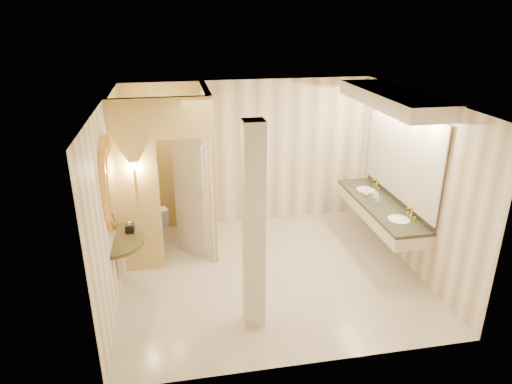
% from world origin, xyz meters
% --- Properties ---
extents(floor, '(4.50, 4.50, 0.00)m').
position_xyz_m(floor, '(0.00, 0.00, 0.00)').
color(floor, beige).
rests_on(floor, ground).
extents(ceiling, '(4.50, 4.50, 0.00)m').
position_xyz_m(ceiling, '(0.00, 0.00, 2.70)').
color(ceiling, silver).
rests_on(ceiling, wall_back).
extents(wall_back, '(4.50, 0.02, 2.70)m').
position_xyz_m(wall_back, '(0.00, 2.00, 1.35)').
color(wall_back, white).
rests_on(wall_back, floor).
extents(wall_front, '(4.50, 0.02, 2.70)m').
position_xyz_m(wall_front, '(0.00, -2.00, 1.35)').
color(wall_front, white).
rests_on(wall_front, floor).
extents(wall_left, '(0.02, 4.00, 2.70)m').
position_xyz_m(wall_left, '(-2.25, 0.00, 1.35)').
color(wall_left, white).
rests_on(wall_left, floor).
extents(wall_right, '(0.02, 4.00, 2.70)m').
position_xyz_m(wall_right, '(2.25, 0.00, 1.35)').
color(wall_right, white).
rests_on(wall_right, floor).
extents(toilet_closet, '(1.50, 1.55, 2.70)m').
position_xyz_m(toilet_closet, '(-1.14, 0.96, 1.39)').
color(toilet_closet, '#F3D07F').
rests_on(toilet_closet, floor).
extents(wall_sconce, '(0.14, 0.14, 0.42)m').
position_xyz_m(wall_sconce, '(-1.93, 0.43, 1.73)').
color(wall_sconce, gold).
rests_on(wall_sconce, toilet_closet).
extents(vanity, '(0.75, 2.51, 2.09)m').
position_xyz_m(vanity, '(1.98, 0.40, 1.63)').
color(vanity, beige).
rests_on(vanity, floor).
extents(console_shelf, '(1.01, 1.01, 1.95)m').
position_xyz_m(console_shelf, '(-2.21, -0.11, 1.34)').
color(console_shelf, black).
rests_on(console_shelf, floor).
extents(pillar, '(0.25, 0.25, 2.70)m').
position_xyz_m(pillar, '(-0.45, -1.12, 1.35)').
color(pillar, beige).
rests_on(pillar, floor).
extents(tissue_box, '(0.12, 0.12, 0.12)m').
position_xyz_m(tissue_box, '(-2.03, 0.06, 0.93)').
color(tissue_box, black).
rests_on(tissue_box, console_shelf).
extents(toilet, '(0.62, 0.86, 0.79)m').
position_xyz_m(toilet, '(-1.81, 1.34, 0.39)').
color(toilet, white).
rests_on(toilet, floor).
extents(soap_bottle_a, '(0.08, 0.08, 0.14)m').
position_xyz_m(soap_bottle_a, '(1.94, 0.61, 0.95)').
color(soap_bottle_a, beige).
rests_on(soap_bottle_a, vanity).
extents(soap_bottle_b, '(0.09, 0.09, 0.11)m').
position_xyz_m(soap_bottle_b, '(1.83, 0.73, 0.93)').
color(soap_bottle_b, silver).
rests_on(soap_bottle_b, vanity).
extents(soap_bottle_c, '(0.09, 0.09, 0.18)m').
position_xyz_m(soap_bottle_c, '(1.88, 0.40, 0.97)').
color(soap_bottle_c, '#C6B28C').
rests_on(soap_bottle_c, vanity).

